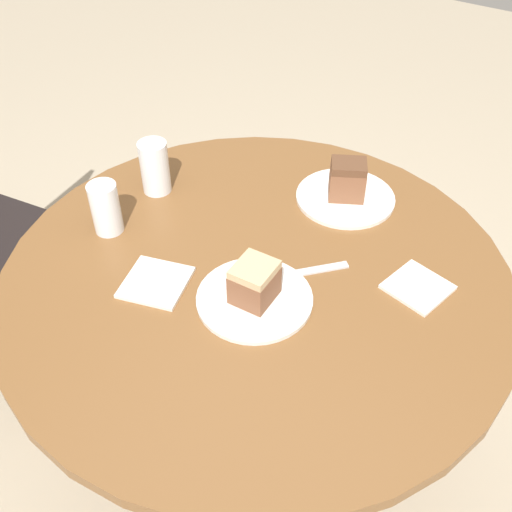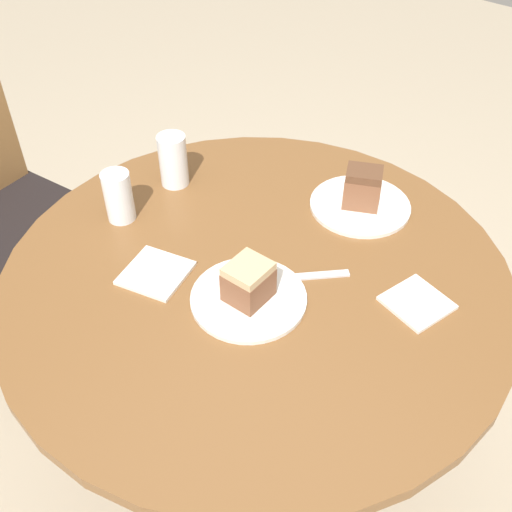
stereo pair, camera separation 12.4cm
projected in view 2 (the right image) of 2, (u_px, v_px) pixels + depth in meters
The scene contains 12 objects.
ground_plane at pixel (256, 453), 1.77m from camera, with size 8.00×8.00×0.00m, color tan.
table at pixel (256, 328), 1.39m from camera, with size 1.08×1.08×0.75m.
chair at pixel (6, 206), 1.85m from camera, with size 0.46×0.51×0.96m.
plate_near at pixel (249, 298), 1.20m from camera, with size 0.23×0.23×0.01m.
plate_far at pixel (360, 205), 1.43m from camera, with size 0.24×0.24×0.01m.
cake_slice_near at pixel (248, 282), 1.17m from camera, with size 0.09×0.08×0.08m.
cake_slice_far at pixel (363, 187), 1.39m from camera, with size 0.10×0.11×0.09m.
glass_lemonade at pixel (119, 198), 1.36m from camera, with size 0.07×0.07×0.12m.
glass_water at pixel (173, 163), 1.46m from camera, with size 0.07×0.07×0.13m.
napkin_stack at pixel (156, 273), 1.25m from camera, with size 0.16×0.16×0.01m.
fork at pixel (309, 276), 1.25m from camera, with size 0.14×0.13×0.00m.
napkin_side at pixel (417, 303), 1.19m from camera, with size 0.14×0.14×0.01m.
Camera 2 is at (-0.69, -0.61, 1.62)m, focal length 42.00 mm.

